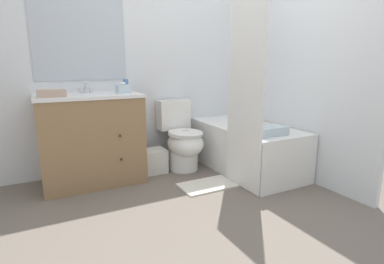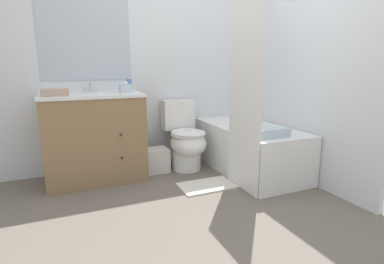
# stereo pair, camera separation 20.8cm
# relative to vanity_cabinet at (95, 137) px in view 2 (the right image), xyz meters

# --- Properties ---
(ground_plane) EXTENTS (14.00, 14.00, 0.00)m
(ground_plane) POSITION_rel_vanity_cabinet_xyz_m (0.73, -1.19, -0.45)
(ground_plane) COLOR #6B6056
(wall_back) EXTENTS (8.00, 0.06, 2.50)m
(wall_back) POSITION_rel_vanity_cabinet_xyz_m (0.72, 0.31, 0.80)
(wall_back) COLOR silver
(wall_back) RESTS_ON ground_plane
(wall_right) EXTENTS (0.05, 2.47, 2.50)m
(wall_right) POSITION_rel_vanity_cabinet_xyz_m (1.96, -0.45, 0.80)
(wall_right) COLOR silver
(wall_right) RESTS_ON ground_plane
(vanity_cabinet) EXTENTS (0.96, 0.60, 0.88)m
(vanity_cabinet) POSITION_rel_vanity_cabinet_xyz_m (0.00, 0.00, 0.00)
(vanity_cabinet) COLOR olive
(vanity_cabinet) RESTS_ON ground_plane
(sink_faucet) EXTENTS (0.14, 0.12, 0.12)m
(sink_faucet) POSITION_rel_vanity_cabinet_xyz_m (-0.00, 0.18, 0.47)
(sink_faucet) COLOR silver
(sink_faucet) RESTS_ON vanity_cabinet
(toilet) EXTENTS (0.39, 0.64, 0.76)m
(toilet) POSITION_rel_vanity_cabinet_xyz_m (0.96, -0.07, -0.11)
(toilet) COLOR white
(toilet) RESTS_ON ground_plane
(bathtub) EXTENTS (0.68, 1.37, 0.51)m
(bathtub) POSITION_rel_vanity_cabinet_xyz_m (1.59, -0.40, -0.19)
(bathtub) COLOR white
(bathtub) RESTS_ON ground_plane
(shower_curtain) EXTENTS (0.01, 0.51, 1.93)m
(shower_curtain) POSITION_rel_vanity_cabinet_xyz_m (1.24, -0.82, 0.52)
(shower_curtain) COLOR white
(shower_curtain) RESTS_ON ground_plane
(wastebasket) EXTENTS (0.28, 0.23, 0.26)m
(wastebasket) POSITION_rel_vanity_cabinet_xyz_m (0.62, -0.02, -0.32)
(wastebasket) COLOR silver
(wastebasket) RESTS_ON ground_plane
(tissue_box) EXTENTS (0.12, 0.13, 0.11)m
(tissue_box) POSITION_rel_vanity_cabinet_xyz_m (0.33, -0.04, 0.48)
(tissue_box) COLOR silver
(tissue_box) RESTS_ON vanity_cabinet
(soap_dispenser) EXTENTS (0.05, 0.05, 0.16)m
(soap_dispenser) POSITION_rel_vanity_cabinet_xyz_m (0.39, 0.07, 0.51)
(soap_dispenser) COLOR #4C7AB2
(soap_dispenser) RESTS_ON vanity_cabinet
(hand_towel_folded) EXTENTS (0.23, 0.15, 0.06)m
(hand_towel_folded) POSITION_rel_vanity_cabinet_xyz_m (-0.33, -0.13, 0.47)
(hand_towel_folded) COLOR tan
(hand_towel_folded) RESTS_ON vanity_cabinet
(bath_towel_folded) EXTENTS (0.35, 0.19, 0.08)m
(bath_towel_folded) POSITION_rel_vanity_cabinet_xyz_m (1.47, -0.89, 0.10)
(bath_towel_folded) COLOR silver
(bath_towel_folded) RESTS_ON bathtub
(bath_mat) EXTENTS (0.54, 0.33, 0.02)m
(bath_mat) POSITION_rel_vanity_cabinet_xyz_m (0.96, -0.64, -0.44)
(bath_mat) COLOR silver
(bath_mat) RESTS_ON ground_plane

